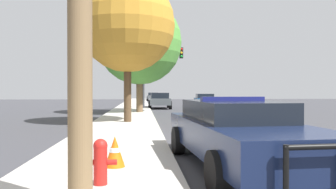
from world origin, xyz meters
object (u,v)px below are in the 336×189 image
(fire_hydrant, at_px, (100,160))
(car_background_oncoming, at_px, (205,100))
(car_background_midblock, at_px, (160,100))
(police_car, at_px, (236,131))
(car_background_distant, at_px, (153,96))
(tree_sidewalk_mid, at_px, (139,42))
(traffic_light, at_px, (159,64))
(tree_sidewalk_near, at_px, (127,25))
(traffic_cone, at_px, (115,151))

(fire_hydrant, relative_size, car_background_oncoming, 0.17)
(car_background_midblock, height_order, car_background_oncoming, car_background_midblock)
(police_car, xyz_separation_m, car_background_oncoming, (4.02, 23.96, -0.04))
(car_background_distant, xyz_separation_m, tree_sidewalk_mid, (-1.96, -30.12, 4.16))
(traffic_light, distance_m, car_background_distant, 25.57)
(car_background_midblock, bearing_deg, police_car, -88.35)
(tree_sidewalk_near, bearing_deg, police_car, -73.65)
(fire_hydrant, relative_size, car_background_distant, 0.17)
(police_car, distance_m, car_background_distant, 45.96)
(police_car, xyz_separation_m, tree_sidewalk_mid, (-2.07, 15.84, 4.12))
(police_car, bearing_deg, traffic_cone, 3.41)
(police_car, xyz_separation_m, fire_hydrant, (-2.54, -1.48, -0.24))
(police_car, bearing_deg, tree_sidewalk_near, -77.63)
(tree_sidewalk_mid, bearing_deg, car_background_oncoming, 53.15)
(police_car, height_order, car_background_midblock, police_car)
(tree_sidewalk_mid, bearing_deg, traffic_light, 71.23)
(fire_hydrant, distance_m, traffic_cone, 1.18)
(car_background_midblock, bearing_deg, car_background_oncoming, 20.44)
(traffic_light, xyz_separation_m, traffic_cone, (-1.96, -20.89, -3.36))
(fire_hydrant, distance_m, traffic_light, 22.39)
(traffic_cone, bearing_deg, car_background_distant, 87.14)
(car_background_distant, distance_m, tree_sidewalk_near, 37.48)
(tree_sidewalk_near, bearing_deg, car_background_oncoming, 66.55)
(traffic_light, height_order, car_background_midblock, traffic_light)
(tree_sidewalk_near, height_order, tree_sidewalk_mid, tree_sidewalk_mid)
(car_background_distant, relative_size, tree_sidewalk_near, 0.60)
(police_car, bearing_deg, car_background_distant, -93.85)
(traffic_light, xyz_separation_m, tree_sidewalk_near, (-2.11, -11.81, 0.84))
(fire_hydrant, bearing_deg, police_car, 30.23)
(police_car, xyz_separation_m, traffic_cone, (-2.42, -0.31, -0.32))
(car_background_midblock, distance_m, traffic_cone, 22.81)
(traffic_cone, bearing_deg, police_car, 7.39)
(car_background_midblock, distance_m, tree_sidewalk_near, 14.35)
(traffic_light, distance_m, car_background_oncoming, 6.40)
(police_car, distance_m, car_background_midblock, 22.40)
(car_background_oncoming, relative_size, tree_sidewalk_near, 0.60)
(car_background_oncoming, bearing_deg, fire_hydrant, 79.86)
(tree_sidewalk_mid, relative_size, traffic_cone, 13.13)
(fire_hydrant, height_order, car_background_distant, car_background_distant)
(car_background_midblock, bearing_deg, traffic_light, -92.94)
(fire_hydrant, distance_m, tree_sidewalk_near, 11.05)
(police_car, bearing_deg, car_background_oncoming, -103.50)
(car_background_oncoming, distance_m, tree_sidewalk_near, 17.02)
(fire_hydrant, distance_m, tree_sidewalk_mid, 17.87)
(car_background_oncoming, height_order, traffic_cone, car_background_oncoming)
(police_car, relative_size, tree_sidewalk_near, 0.81)
(tree_sidewalk_near, bearing_deg, car_background_distant, 86.21)
(car_background_oncoming, bearing_deg, tree_sidewalk_mid, 57.48)
(fire_hydrant, relative_size, tree_sidewalk_near, 0.10)
(traffic_light, relative_size, car_background_distant, 1.30)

